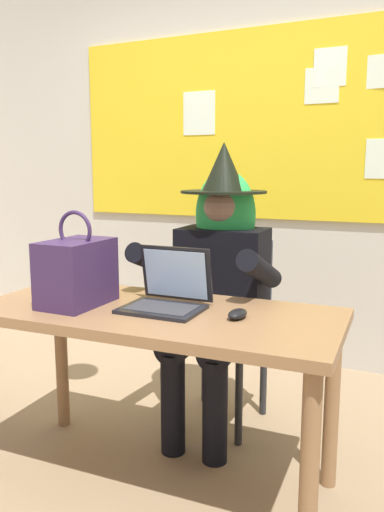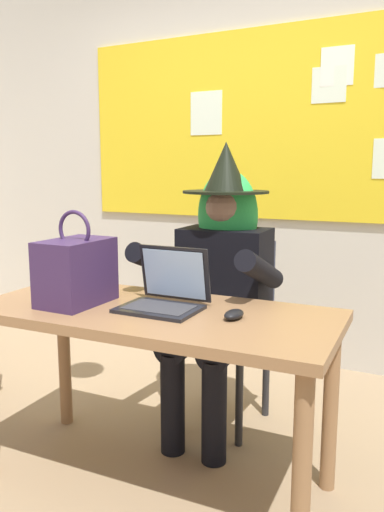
% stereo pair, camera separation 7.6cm
% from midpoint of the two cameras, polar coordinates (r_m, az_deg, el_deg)
% --- Properties ---
extents(ground_plane, '(24.00, 24.00, 0.00)m').
position_cam_midpoint_polar(ground_plane, '(2.33, -10.62, -23.48)').
color(ground_plane, '#937A5B').
extents(wall_back_bulletin, '(5.23, 1.80, 2.72)m').
position_cam_midpoint_polar(wall_back_bulletin, '(3.47, 5.39, 11.37)').
color(wall_back_bulletin, beige).
rests_on(wall_back_bulletin, ground).
extents(desk_main, '(1.44, 0.68, 0.73)m').
position_cam_midpoint_polar(desk_main, '(2.02, -5.20, -8.71)').
color(desk_main, '#8E6642').
rests_on(desk_main, ground).
extents(chair_at_desk, '(0.44, 0.44, 0.92)m').
position_cam_midpoint_polar(chair_at_desk, '(2.61, 3.14, -7.01)').
color(chair_at_desk, '#2D3347').
rests_on(chair_at_desk, ground).
extents(person_costumed, '(0.61, 0.68, 1.40)m').
position_cam_midpoint_polar(person_costumed, '(2.43, 2.10, -1.54)').
color(person_costumed, black).
rests_on(person_costumed, ground).
extents(laptop, '(0.31, 0.27, 0.23)m').
position_cam_midpoint_polar(laptop, '(1.99, -3.88, -4.37)').
color(laptop, black).
rests_on(laptop, desk_main).
extents(computer_mouse, '(0.07, 0.11, 0.03)m').
position_cam_midpoint_polar(computer_mouse, '(1.86, 3.95, -6.51)').
color(computer_mouse, black).
rests_on(computer_mouse, desk_main).
extents(handbag, '(0.20, 0.30, 0.38)m').
position_cam_midpoint_polar(handbag, '(2.08, -13.82, -1.72)').
color(handbag, '#38234C').
rests_on(handbag, desk_main).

